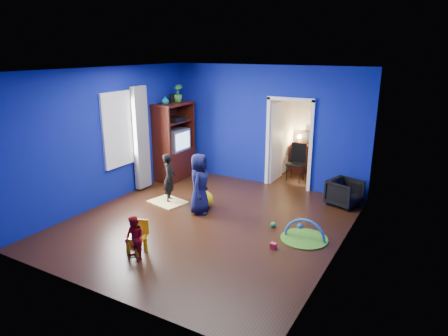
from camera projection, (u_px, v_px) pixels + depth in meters
The scene contains 32 objects.
floor at pixel (208, 222), 7.80m from camera, with size 5.00×5.50×0.01m, color black.
ceiling at pixel (206, 70), 6.96m from camera, with size 5.00×5.50×0.01m, color white.
wall_back at pixel (266, 126), 9.67m from camera, with size 5.00×0.02×2.90m, color navy.
wall_front at pixel (93, 196), 5.09m from camera, with size 5.00×0.02×2.90m, color navy.
wall_left at pixel (108, 136), 8.56m from camera, with size 0.02×5.50×2.90m, color navy.
wall_right at pixel (343, 170), 6.20m from camera, with size 0.02×5.50×2.90m, color navy.
alcove at pixel (302, 130), 10.18m from camera, with size 1.00×1.75×2.50m, color silver, non-canonical shape.
armchair at pixel (344, 193), 8.56m from camera, with size 0.62×0.63×0.58m, color black.
child_black at pixel (169, 178), 8.71m from camera, with size 0.40×0.26×1.09m, color black.
child_navy at pixel (199, 184), 8.08m from camera, with size 0.62×0.40×1.26m, color #0F1538.
toddler_red at pixel (135, 239), 6.30m from camera, with size 0.36×0.28×0.74m, color #AD1812.
vase at pixel (165, 100), 9.65m from camera, with size 0.19×0.19×0.20m, color #0C6164.
potted_plant at pixel (178, 93), 10.05m from camera, with size 0.25×0.25×0.44m, color green.
tv_armoire at pixel (174, 141), 10.21m from camera, with size 0.58×1.14×1.96m, color #3E120A.
crt_tv at pixel (175, 140), 10.18m from camera, with size 0.46×0.70×0.54m, color silver.
yellow_blanket at pixel (168, 202), 8.78m from camera, with size 0.75×0.60×0.03m, color #F2E07A.
hopper_ball at pixel (204, 200), 8.44m from camera, with size 0.38×0.38×0.38m, color yellow.
kid_chair at pixel (136, 239), 6.58m from camera, with size 0.28×0.28×0.50m, color yellow.
play_mat at pixel (304, 239), 7.10m from camera, with size 0.84×0.84×0.02m, color #4FA826.
toy_arch at pixel (304, 238), 7.09m from camera, with size 0.75×0.75×0.05m, color #3F8CD8.
window_left at pixel (119, 129), 8.81m from camera, with size 0.03×0.95×1.55m, color white.
curtain at pixel (141, 138), 9.30m from camera, with size 0.14×0.42×2.40m, color slate.
doorway at pixel (289, 145), 9.50m from camera, with size 1.16×0.10×2.10m, color white.
study_desk at pixel (307, 158), 10.96m from camera, with size 0.88×0.44×0.75m, color #3D140A.
desk_monitor at pixel (310, 137), 10.89m from camera, with size 0.40×0.05×0.32m, color black.
desk_lamp at pixel (300, 137), 10.98m from camera, with size 0.14×0.14×0.14m, color #FFD88C.
folding_chair at pixel (296, 163), 10.13m from camera, with size 0.40×0.40×0.92m, color black.
book_shelf at pixel (313, 97), 10.58m from camera, with size 0.88×0.24×0.04m, color white.
toy_0 at pixel (273, 246), 6.76m from camera, with size 0.10×0.08×0.10m, color #F3283C.
toy_1 at pixel (300, 226), 7.50m from camera, with size 0.11×0.11×0.11m, color blue.
toy_2 at pixel (133, 243), 6.85m from camera, with size 0.10×0.08×0.10m, color orange.
toy_3 at pixel (273, 224), 7.56m from camera, with size 0.11×0.11×0.11m, color green.
Camera 1 is at (3.80, -6.08, 3.26)m, focal length 32.00 mm.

